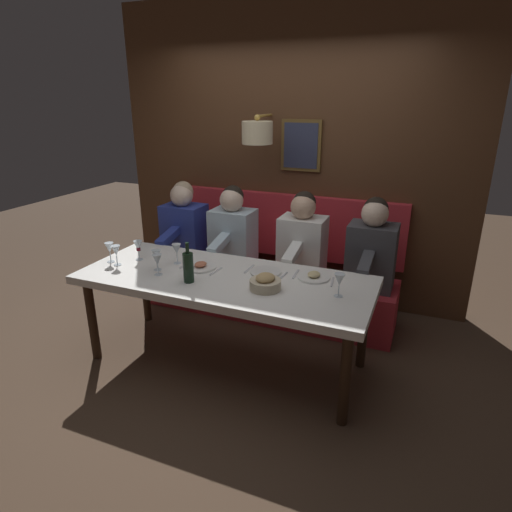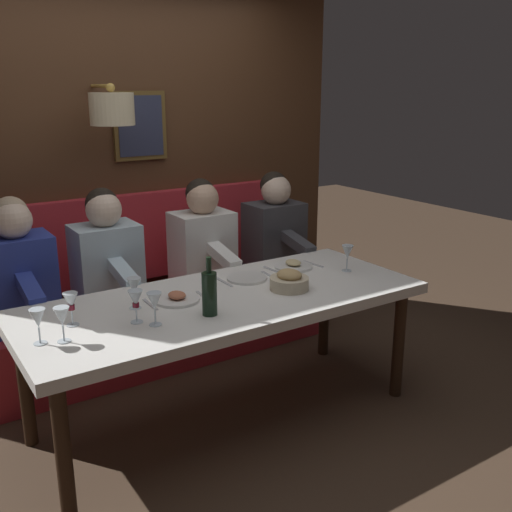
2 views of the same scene
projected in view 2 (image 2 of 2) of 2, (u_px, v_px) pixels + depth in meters
ground_plane at (227, 417)px, 3.40m from camera, size 12.00×12.00×0.00m
dining_table at (225, 308)px, 3.21m from camera, size 0.90×2.21×0.74m
banquette_bench at (161, 330)px, 4.05m from camera, size 0.52×2.41×0.45m
back_wall_panel at (120, 155)px, 4.19m from camera, size 0.59×3.61×2.90m
diner_nearest at (275, 229)px, 4.38m from camera, size 0.60×0.40×0.79m
diner_near at (203, 240)px, 4.06m from camera, size 0.60×0.40×0.79m
diner_middle at (106, 255)px, 3.69m from camera, size 0.60×0.40×0.79m
diner_far at (18, 269)px, 3.41m from camera, size 0.60×0.40×0.79m
place_setting_0 at (293, 265)px, 3.69m from camera, size 0.24×0.32×0.05m
place_setting_1 at (177, 298)px, 3.12m from camera, size 0.24×0.31×0.05m
place_setting_2 at (247, 278)px, 3.47m from camera, size 0.24×0.31×0.01m
wine_glass_0 at (71, 303)px, 2.78m from camera, size 0.07×0.07×0.16m
wine_glass_1 at (154, 302)px, 2.78m from camera, size 0.07×0.07×0.16m
wine_glass_2 at (347, 253)px, 3.60m from camera, size 0.07×0.07×0.16m
wine_glass_3 at (38, 319)px, 2.57m from camera, size 0.07×0.07×0.16m
wine_glass_4 at (62, 317)px, 2.60m from camera, size 0.07×0.07×0.16m
wine_glass_5 at (136, 300)px, 2.81m from camera, size 0.07×0.07×0.16m
wine_glass_6 at (134, 287)px, 2.99m from camera, size 0.07×0.07×0.16m
wine_bottle at (209, 293)px, 2.91m from camera, size 0.08×0.08×0.30m
bread_bowl at (289, 281)px, 3.29m from camera, size 0.22×0.22×0.12m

